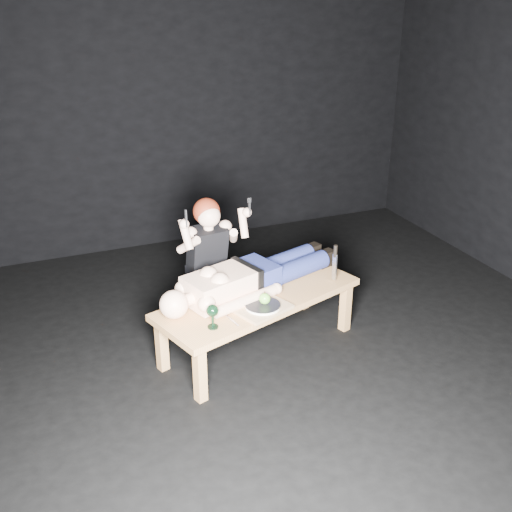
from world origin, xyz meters
The scene contains 13 objects.
ground centered at (0.00, 0.00, 0.00)m, with size 5.00×5.00×0.00m, color black.
back_wall centered at (0.00, 2.50, 1.50)m, with size 5.00×5.00×0.00m, color black.
table centered at (-0.15, 0.21, 0.23)m, with size 1.56×0.59×0.45m, color tan.
lying_man centered at (-0.14, 0.35, 0.58)m, with size 1.52×0.46×0.26m, color beige, non-canonical shape.
kneeling_woman centered at (-0.40, 0.71, 0.57)m, with size 0.61×0.68×1.14m, color black, non-canonical shape.
serving_tray centered at (-0.20, 0.01, 0.46)m, with size 0.37×0.27×0.02m, color tan.
plate centered at (-0.20, 0.01, 0.48)m, with size 0.25×0.25×0.02m, color white.
apple centered at (-0.18, 0.02, 0.53)m, with size 0.08×0.08×0.08m, color green.
goblet centered at (-0.60, -0.09, 0.54)m, with size 0.08×0.08×0.17m, color black, non-canonical shape.
fork_flat centered at (-0.45, -0.06, 0.45)m, with size 0.01×0.17×0.01m, color #B2B2B7.
knife_flat centered at (-0.07, 0.02, 0.45)m, with size 0.01×0.17×0.01m, color #B2B2B7.
spoon_flat centered at (-0.10, 0.10, 0.45)m, with size 0.01×0.17×0.01m, color #B2B2B7.
carving_knife centered at (0.48, 0.22, 0.60)m, with size 0.04×0.04×0.30m, color #B2B2B7, non-canonical shape.
Camera 1 is at (-1.67, -3.44, 2.58)m, focal length 42.96 mm.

